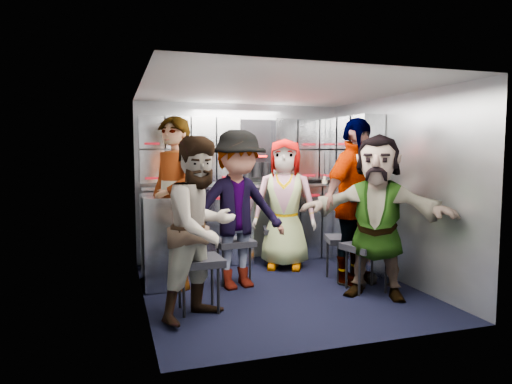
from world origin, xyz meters
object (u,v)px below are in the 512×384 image
object	(u,v)px
jump_seat_mid_right	(345,242)
attendant_standing	(174,203)
attendant_arc_b	(238,210)
jump_seat_near_left	(198,264)
attendant_arc_d	(354,202)
jump_seat_mid_left	(233,245)
attendant_arc_e	(377,216)
attendant_arc_a	(202,228)
attendant_arc_c	(285,204)
jump_seat_center	(279,232)
jump_seat_near_right	(366,249)

from	to	relation	value
jump_seat_mid_right	attendant_standing	bearing A→B (deg)	171.58
jump_seat_mid_right	attendant_arc_b	xyz separation A→B (m)	(-1.25, 0.07, 0.41)
jump_seat_near_left	attendant_arc_d	size ratio (longest dim) A/B	0.27
jump_seat_mid_right	attendant_arc_b	bearing A→B (deg)	176.74
jump_seat_mid_left	attendant_standing	bearing A→B (deg)	177.33
attendant_arc_b	attendant_arc_d	xyz separation A→B (m)	(1.25, -0.25, 0.07)
jump_seat_mid_left	attendant_arc_e	xyz separation A→B (m)	(1.25, -0.89, 0.39)
jump_seat_mid_right	attendant_arc_a	distance (m)	1.96
jump_seat_mid_right	attendant_arc_d	world-z (taller)	attendant_arc_d
jump_seat_mid_left	attendant_arc_d	size ratio (longest dim) A/B	0.27
jump_seat_mid_left	attendant_arc_e	size ratio (longest dim) A/B	0.30
attendant_arc_c	jump_seat_center	bearing A→B (deg)	114.71
jump_seat_center	attendant_standing	world-z (taller)	attendant_standing
attendant_arc_a	attendant_arc_b	world-z (taller)	attendant_arc_b
jump_seat_mid_left	attendant_arc_b	world-z (taller)	attendant_arc_b
jump_seat_mid_left	attendant_standing	xyz separation A→B (m)	(-0.65, 0.03, 0.49)
jump_seat_mid_right	jump_seat_near_right	world-z (taller)	jump_seat_near_right
jump_seat_near_left	jump_seat_center	xyz separation A→B (m)	(1.32, 1.41, -0.02)
jump_seat_near_left	jump_seat_near_right	xyz separation A→B (m)	(1.79, 0.07, -0.00)
jump_seat_center	attendant_standing	bearing A→B (deg)	-157.32
jump_seat_near_left	attendant_standing	bearing A→B (deg)	97.66
jump_seat_center	attendant_standing	xyz separation A→B (m)	(-1.43, -0.60, 0.49)
jump_seat_near_right	attendant_standing	size ratio (longest dim) A/B	0.27
jump_seat_near_right	jump_seat_mid_left	bearing A→B (deg)	150.44
jump_seat_center	attendant_arc_b	bearing A→B (deg)	-134.06
attendant_standing	attendant_arc_a	world-z (taller)	attendant_standing
attendant_standing	attendant_arc_e	distance (m)	2.12
jump_seat_near_right	attendant_arc_b	xyz separation A→B (m)	(-1.25, 0.53, 0.40)
attendant_arc_c	jump_seat_mid_left	bearing A→B (deg)	-125.48
jump_seat_near_left	attendant_arc_e	bearing A→B (deg)	-3.43
jump_seat_center	attendant_arc_d	xyz separation A→B (m)	(0.47, -1.06, 0.49)
jump_seat_mid_left	jump_seat_near_right	xyz separation A→B (m)	(1.25, -0.71, 0.01)
jump_seat_mid_left	attendant_arc_a	bearing A→B (deg)	-119.22
jump_seat_near_right	attendant_arc_b	world-z (taller)	attendant_arc_b
attendant_arc_b	jump_seat_mid_left	bearing A→B (deg)	80.47
attendant_arc_c	jump_seat_near_right	bearing A→B (deg)	-43.12
jump_seat_mid_left	attendant_arc_e	distance (m)	1.59
jump_seat_mid_right	jump_seat_near_right	distance (m)	0.46
attendant_standing	attendant_arc_c	xyz separation A→B (m)	(1.43, 0.42, -0.11)
attendant_arc_e	attendant_arc_d	bearing A→B (deg)	128.21
jump_seat_near_left	jump_seat_mid_left	xyz separation A→B (m)	(0.54, 0.78, -0.01)
jump_seat_center	attendant_arc_d	bearing A→B (deg)	-65.96
attendant_arc_b	attendant_arc_c	distance (m)	1.00
attendant_arc_e	attendant_standing	bearing A→B (deg)	-167.64
jump_seat_near_left	attendant_standing	world-z (taller)	attendant_standing
jump_seat_near_right	attendant_arc_b	bearing A→B (deg)	157.04
attendant_arc_a	attendant_arc_e	bearing A→B (deg)	-31.16
attendant_arc_d	attendant_arc_c	bearing A→B (deg)	88.20
jump_seat_mid_right	attendant_arc_d	bearing A→B (deg)	-90.00
jump_seat_mid_right	attendant_arc_a	bearing A→B (deg)	-158.34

